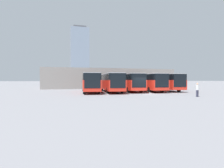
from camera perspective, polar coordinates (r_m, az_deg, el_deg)
name	(u,v)px	position (r m, az deg, el deg)	size (l,w,h in m)	color
ground_plane	(143,94)	(27.14, 10.20, -3.19)	(600.00, 600.00, 0.00)	slate
bus_0	(163,82)	(36.17, 16.41, 0.79)	(3.60, 12.17, 3.25)	red
curb_divider_0	(160,91)	(33.77, 15.31, -2.20)	(0.24, 6.25, 0.15)	#9E9E99
bus_1	(148,82)	(33.95, 11.57, 0.78)	(3.60, 12.17, 3.25)	red
curb_divider_1	(143,91)	(31.62, 10.03, -2.41)	(0.24, 6.25, 0.15)	#9E9E99
bus_2	(129,82)	(32.95, 5.47, 0.79)	(3.60, 12.17, 3.25)	red
curb_divider_2	(122,92)	(30.74, 3.42, -2.50)	(0.24, 6.25, 0.15)	#9E9E99
bus_3	(111,82)	(31.08, -0.36, 0.76)	(3.60, 12.17, 3.25)	red
curb_divider_3	(103,92)	(29.00, -2.97, -2.73)	(0.24, 6.25, 0.15)	#9E9E99
bus_4	(90,82)	(30.63, -7.14, 0.74)	(3.60, 12.17, 3.25)	red
pedestrian	(197,89)	(24.44, 26.09, -1.57)	(0.52, 0.52, 1.77)	#38384C
station_building	(108,78)	(48.49, -1.26, 1.83)	(33.93, 14.37, 5.04)	gray
office_tower	(80,55)	(206.99, -10.54, 9.28)	(20.09, 20.09, 62.83)	#7F8EA3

